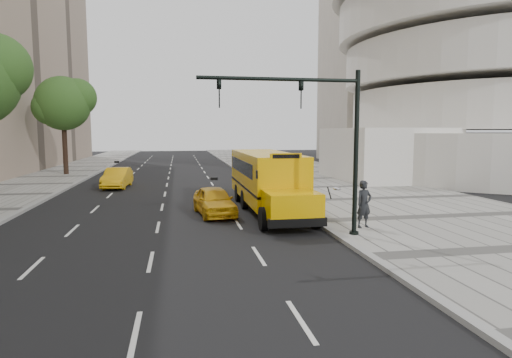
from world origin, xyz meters
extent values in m
plane|color=black|center=(0.00, 0.00, 0.00)|extent=(140.00, 140.00, 0.00)
cube|color=gray|center=(12.00, 0.00, 0.07)|extent=(12.00, 140.00, 0.15)
cube|color=gray|center=(6.00, 0.00, 0.07)|extent=(0.30, 140.00, 0.15)
cube|color=gray|center=(-8.00, 0.00, 0.07)|extent=(0.30, 140.00, 0.15)
cylinder|color=white|center=(30.00, 14.00, 2.00)|extent=(32.00, 32.00, 4.00)
cylinder|color=white|center=(30.00, 14.00, 6.10)|extent=(26.00, 26.00, 3.60)
cylinder|color=white|center=(30.00, 14.00, 10.30)|extent=(27.60, 27.60, 3.60)
cylinder|color=white|center=(30.00, 14.00, 14.50)|extent=(29.20, 29.20, 3.60)
cube|color=#BAB0A2|center=(28.00, 34.00, 17.50)|extent=(14.00, 12.00, 35.00)
cube|color=white|center=(17.00, 10.00, 2.20)|extent=(8.00, 10.00, 4.40)
cylinder|color=black|center=(-10.50, 18.91, 2.98)|extent=(0.44, 0.44, 5.96)
sphere|color=#254818|center=(-10.50, 18.91, 6.71)|extent=(4.96, 4.96, 4.96)
sphere|color=#254818|center=(-9.26, 19.21, 7.31)|extent=(3.47, 3.47, 3.47)
sphere|color=#254818|center=(-11.49, 18.51, 6.31)|extent=(3.22, 3.22, 3.22)
cube|color=#DDA200|center=(4.50, -1.26, 1.77)|extent=(2.50, 9.00, 2.45)
cube|color=#DDA200|center=(4.50, -6.76, 1.10)|extent=(2.20, 2.00, 1.10)
cube|color=black|center=(4.50, -7.64, 0.55)|extent=(2.38, 0.25, 0.35)
cube|color=black|center=(4.50, -1.26, 1.25)|extent=(2.52, 9.00, 0.12)
cube|color=black|center=(4.50, -5.70, 2.25)|extent=(2.05, 0.10, 0.90)
cube|color=black|center=(4.50, -0.76, 2.25)|extent=(2.52, 7.50, 0.70)
cube|color=#DDA200|center=(4.50, -5.71, 3.05)|extent=(1.40, 0.12, 0.28)
ellipsoid|color=silver|center=(6.02, -8.16, 1.90)|extent=(0.32, 0.32, 0.14)
cylinder|color=black|center=(5.78, -7.94, 1.70)|extent=(0.36, 0.47, 0.58)
cylinder|color=black|center=(3.37, -6.46, 0.50)|extent=(0.30, 1.00, 1.00)
cylinder|color=black|center=(5.63, -6.46, 0.50)|extent=(0.30, 1.00, 1.00)
cylinder|color=black|center=(3.37, -1.26, 0.50)|extent=(0.30, 1.00, 1.00)
cylinder|color=black|center=(5.63, -1.26, 0.50)|extent=(0.30, 1.00, 1.00)
cylinder|color=black|center=(3.37, 1.24, 0.50)|extent=(0.30, 1.00, 1.00)
cylinder|color=black|center=(5.63, 1.24, 0.50)|extent=(0.30, 1.00, 1.00)
imported|color=gold|center=(1.64, -2.67, 0.70)|extent=(2.17, 4.29, 1.40)
imported|color=gold|center=(-4.53, 8.93, 0.74)|extent=(1.84, 4.55, 1.47)
imported|color=black|center=(7.45, -7.26, 1.13)|extent=(0.82, 0.64, 1.96)
cylinder|color=black|center=(6.60, -8.27, 3.20)|extent=(0.18, 0.18, 6.40)
cylinder|color=black|center=(6.60, -8.27, 0.12)|extent=(0.36, 0.36, 0.25)
cylinder|color=black|center=(3.60, -8.27, 6.00)|extent=(6.00, 0.14, 0.14)
imported|color=black|center=(4.40, -8.27, 5.45)|extent=(0.16, 0.20, 1.00)
imported|color=black|center=(1.40, -8.27, 5.45)|extent=(0.16, 0.20, 1.00)
camera|label=1|loc=(-0.05, -23.61, 4.11)|focal=30.00mm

